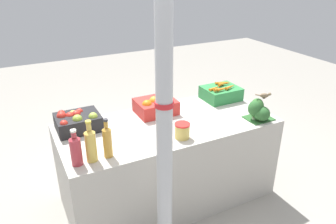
# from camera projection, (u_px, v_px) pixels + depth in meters

# --- Properties ---
(ground_plane) EXTENTS (10.00, 10.00, 0.00)m
(ground_plane) POSITION_uv_depth(u_px,v_px,m) (168.00, 195.00, 3.01)
(ground_plane) COLOR gray
(market_table) EXTENTS (1.78, 0.81, 0.75)m
(market_table) POSITION_uv_depth(u_px,v_px,m) (168.00, 161.00, 2.85)
(market_table) COLOR #B7B2A8
(market_table) RESTS_ON ground_plane
(support_pole) EXTENTS (0.11, 0.11, 2.26)m
(support_pole) POSITION_uv_depth(u_px,v_px,m) (164.00, 122.00, 1.86)
(support_pole) COLOR #B7BABF
(support_pole) RESTS_ON ground_plane
(apple_crate) EXTENTS (0.33, 0.28, 0.16)m
(apple_crate) POSITION_uv_depth(u_px,v_px,m) (77.00, 121.00, 2.57)
(apple_crate) COLOR black
(apple_crate) RESTS_ON market_table
(orange_crate) EXTENTS (0.33, 0.28, 0.16)m
(orange_crate) POSITION_uv_depth(u_px,v_px,m) (157.00, 105.00, 2.85)
(orange_crate) COLOR red
(orange_crate) RESTS_ON market_table
(carrot_crate) EXTENTS (0.33, 0.28, 0.16)m
(carrot_crate) POSITION_uv_depth(u_px,v_px,m) (221.00, 93.00, 3.13)
(carrot_crate) COLOR #2D8442
(carrot_crate) RESTS_ON market_table
(broccoli_pile) EXTENTS (0.22, 0.20, 0.19)m
(broccoli_pile) POSITION_uv_depth(u_px,v_px,m) (258.00, 110.00, 2.71)
(broccoli_pile) COLOR #2D602D
(broccoli_pile) RESTS_ON market_table
(juice_bottle_ruby) EXTENTS (0.07, 0.07, 0.26)m
(juice_bottle_ruby) POSITION_uv_depth(u_px,v_px,m) (76.00, 150.00, 2.11)
(juice_bottle_ruby) COLOR #B2333D
(juice_bottle_ruby) RESTS_ON market_table
(juice_bottle_golden) EXTENTS (0.07, 0.07, 0.30)m
(juice_bottle_golden) POSITION_uv_depth(u_px,v_px,m) (91.00, 144.00, 2.14)
(juice_bottle_golden) COLOR gold
(juice_bottle_golden) RESTS_ON market_table
(juice_bottle_amber) EXTENTS (0.06, 0.06, 0.28)m
(juice_bottle_amber) POSITION_uv_depth(u_px,v_px,m) (107.00, 141.00, 2.19)
(juice_bottle_amber) COLOR gold
(juice_bottle_amber) RESTS_ON market_table
(pickle_jar) EXTENTS (0.12, 0.12, 0.12)m
(pickle_jar) POSITION_uv_depth(u_px,v_px,m) (182.00, 131.00, 2.45)
(pickle_jar) COLOR #DBBC56
(pickle_jar) RESTS_ON market_table
(sparrow_bird) EXTENTS (0.13, 0.07, 0.05)m
(sparrow_bird) POSITION_uv_depth(u_px,v_px,m) (265.00, 95.00, 2.68)
(sparrow_bird) COLOR #4C3D2D
(sparrow_bird) RESTS_ON broccoli_pile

